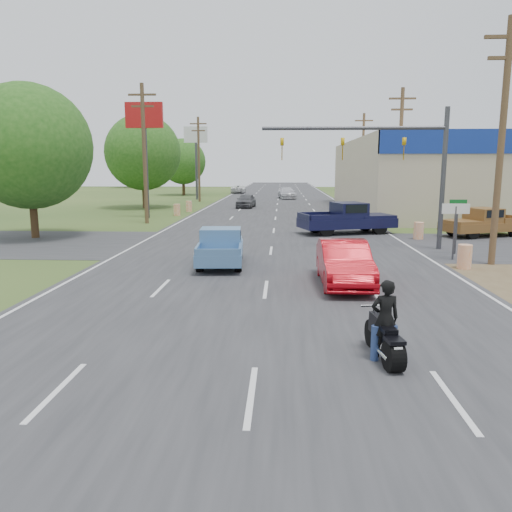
# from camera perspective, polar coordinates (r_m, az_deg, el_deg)

# --- Properties ---
(ground) EXTENTS (200.00, 200.00, 0.00)m
(ground) POSITION_cam_1_polar(r_m,az_deg,el_deg) (9.40, -0.55, -15.73)
(ground) COLOR #2C451B
(ground) RESTS_ON ground
(main_road) EXTENTS (15.00, 180.00, 0.02)m
(main_road) POSITION_cam_1_polar(r_m,az_deg,el_deg) (48.62, 2.37, 5.26)
(main_road) COLOR #2D2D30
(main_road) RESTS_ON ground
(cross_road) EXTENTS (120.00, 10.00, 0.02)m
(cross_road) POSITION_cam_1_polar(r_m,az_deg,el_deg) (26.77, 1.82, 1.30)
(cross_road) COLOR #2D2D30
(cross_road) RESTS_ON ground
(utility_pole_1) EXTENTS (2.00, 0.28, 10.00)m
(utility_pole_1) POSITION_cam_1_polar(r_m,az_deg,el_deg) (23.28, 26.28, 12.08)
(utility_pole_1) COLOR #4C3823
(utility_pole_1) RESTS_ON ground
(utility_pole_2) EXTENTS (2.00, 0.28, 10.00)m
(utility_pole_2) POSITION_cam_1_polar(r_m,az_deg,el_deg) (40.47, 16.12, 11.43)
(utility_pole_2) COLOR #4C3823
(utility_pole_2) RESTS_ON ground
(utility_pole_3) EXTENTS (2.00, 0.28, 10.00)m
(utility_pole_3) POSITION_cam_1_polar(r_m,az_deg,el_deg) (58.16, 12.09, 11.08)
(utility_pole_3) COLOR #4C3823
(utility_pole_3) RESTS_ON ground
(utility_pole_5) EXTENTS (2.00, 0.28, 10.00)m
(utility_pole_5) POSITION_cam_1_polar(r_m,az_deg,el_deg) (37.82, -12.66, 11.70)
(utility_pole_5) COLOR #4C3823
(utility_pole_5) RESTS_ON ground
(utility_pole_6) EXTENTS (2.00, 0.28, 10.00)m
(utility_pole_6) POSITION_cam_1_polar(r_m,az_deg,el_deg) (61.29, -6.55, 11.17)
(utility_pole_6) COLOR #4C3823
(utility_pole_6) RESTS_ON ground
(tree_0) EXTENTS (7.14, 7.14, 8.84)m
(tree_0) POSITION_cam_1_polar(r_m,az_deg,el_deg) (31.96, -24.55, 11.29)
(tree_0) COLOR #422D19
(tree_0) RESTS_ON ground
(tree_1) EXTENTS (7.56, 7.56, 9.36)m
(tree_1) POSITION_cam_1_polar(r_m,az_deg,el_deg) (52.38, -12.81, 11.46)
(tree_1) COLOR #422D19
(tree_1) RESTS_ON ground
(tree_2) EXTENTS (6.72, 6.72, 8.32)m
(tree_2) POSITION_cam_1_polar(r_m,az_deg,el_deg) (75.89, -8.35, 10.63)
(tree_2) COLOR #422D19
(tree_2) RESTS_ON ground
(tree_5) EXTENTS (7.98, 7.98, 9.88)m
(tree_5) POSITION_cam_1_polar(r_m,az_deg,el_deg) (107.58, 19.22, 10.49)
(tree_5) COLOR #422D19
(tree_5) RESTS_ON ground
(tree_6) EXTENTS (8.82, 8.82, 10.92)m
(tree_6) POSITION_cam_1_polar(r_m,az_deg,el_deg) (107.88, -13.71, 11.09)
(tree_6) COLOR #422D19
(tree_6) RESTS_ON ground
(barrel_0) EXTENTS (0.56, 0.56, 1.00)m
(barrel_0) POSITION_cam_1_polar(r_m,az_deg,el_deg) (22.06, 22.74, -0.08)
(barrel_0) COLOR orange
(barrel_0) RESTS_ON ground
(barrel_1) EXTENTS (0.56, 0.56, 1.00)m
(barrel_1) POSITION_cam_1_polar(r_m,az_deg,el_deg) (30.21, 18.09, 2.76)
(barrel_1) COLOR orange
(barrel_1) RESTS_ON ground
(barrel_2) EXTENTS (0.56, 0.56, 1.00)m
(barrel_2) POSITION_cam_1_polar(r_m,az_deg,el_deg) (43.54, -9.03, 5.23)
(barrel_2) COLOR orange
(barrel_2) RESTS_ON ground
(barrel_3) EXTENTS (0.56, 0.56, 1.00)m
(barrel_3) POSITION_cam_1_polar(r_m,az_deg,el_deg) (47.40, -7.67, 5.65)
(barrel_3) COLOR orange
(barrel_3) RESTS_ON ground
(pole_sign_left_near) EXTENTS (3.00, 0.35, 9.20)m
(pole_sign_left_near) POSITION_cam_1_polar(r_m,az_deg,el_deg) (42.04, -12.61, 14.05)
(pole_sign_left_near) COLOR #3F3F44
(pole_sign_left_near) RESTS_ON ground
(pole_sign_left_far) EXTENTS (3.00, 0.35, 9.20)m
(pole_sign_left_far) POSITION_cam_1_polar(r_m,az_deg,el_deg) (65.46, -6.88, 12.71)
(pole_sign_left_far) COLOR #3F3F44
(pole_sign_left_far) RESTS_ON ground
(lane_sign) EXTENTS (1.20, 0.08, 2.52)m
(lane_sign) POSITION_cam_1_polar(r_m,az_deg,el_deg) (23.82, 21.82, 4.08)
(lane_sign) COLOR #3F3F44
(lane_sign) RESTS_ON ground
(street_name_sign) EXTENTS (0.80, 0.08, 2.61)m
(street_name_sign) POSITION_cam_1_polar(r_m,az_deg,el_deg) (25.46, 21.98, 3.75)
(street_name_sign) COLOR #3F3F44
(street_name_sign) RESTS_ON ground
(signal_mast) EXTENTS (9.12, 0.40, 7.00)m
(signal_mast) POSITION_cam_1_polar(r_m,az_deg,el_deg) (26.00, 15.04, 11.31)
(signal_mast) COLOR #3F3F44
(signal_mast) RESTS_ON ground
(red_convertible) EXTENTS (1.68, 4.70, 1.54)m
(red_convertible) POSITION_cam_1_polar(r_m,az_deg,el_deg) (17.79, 10.03, -0.84)
(red_convertible) COLOR #A60710
(red_convertible) RESTS_ON ground
(motorcycle) EXTENTS (0.71, 2.08, 1.05)m
(motorcycle) POSITION_cam_1_polar(r_m,az_deg,el_deg) (11.09, 14.51, -9.34)
(motorcycle) COLOR black
(motorcycle) RESTS_ON ground
(rider) EXTENTS (0.67, 0.49, 1.68)m
(rider) POSITION_cam_1_polar(r_m,az_deg,el_deg) (11.02, 14.51, -7.42)
(rider) COLOR black
(rider) RESTS_ON ground
(blue_pickup) EXTENTS (2.14, 4.84, 1.57)m
(blue_pickup) POSITION_cam_1_polar(r_m,az_deg,el_deg) (21.26, -4.03, 1.13)
(blue_pickup) COLOR black
(blue_pickup) RESTS_ON ground
(navy_pickup) EXTENTS (6.29, 3.97, 1.95)m
(navy_pickup) POSITION_cam_1_polar(r_m,az_deg,el_deg) (31.75, 10.59, 4.30)
(navy_pickup) COLOR black
(navy_pickup) RESTS_ON ground
(brown_pickup) EXTENTS (5.53, 3.76, 1.71)m
(brown_pickup) POSITION_cam_1_polar(r_m,az_deg,el_deg) (32.85, 24.46, 3.54)
(brown_pickup) COLOR black
(brown_pickup) RESTS_ON ground
(distant_car_grey) EXTENTS (2.05, 4.36, 1.44)m
(distant_car_grey) POSITION_cam_1_polar(r_m,az_deg,el_deg) (51.67, -1.14, 6.34)
(distant_car_grey) COLOR #4E4E52
(distant_car_grey) RESTS_ON ground
(distant_car_silver) EXTENTS (2.60, 5.30, 1.48)m
(distant_car_silver) POSITION_cam_1_polar(r_m,az_deg,el_deg) (66.73, 3.57, 7.19)
(distant_car_silver) COLOR silver
(distant_car_silver) RESTS_ON ground
(distant_car_white) EXTENTS (2.24, 4.77, 1.32)m
(distant_car_white) POSITION_cam_1_polar(r_m,az_deg,el_deg) (80.78, -2.02, 7.65)
(distant_car_white) COLOR white
(distant_car_white) RESTS_ON ground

